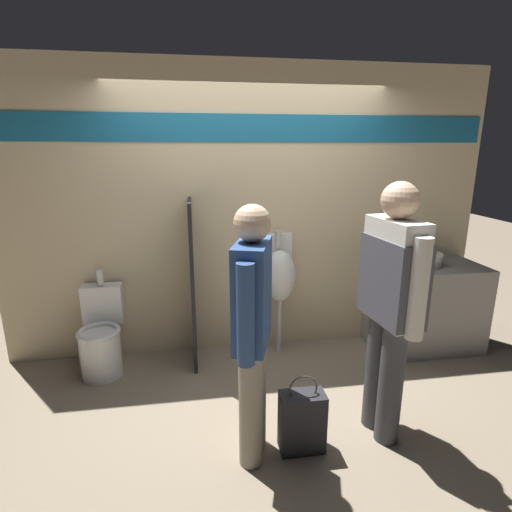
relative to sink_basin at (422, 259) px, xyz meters
The scene contains 11 objects.
ground_plane 1.93m from the sink_basin, 168.44° to the right, with size 16.00×16.00×0.00m, color gray.
display_wall 1.74m from the sink_basin, behind, with size 4.58×0.07×2.70m.
sink_counter 0.49m from the sink_basin, 49.48° to the right, with size 1.05×0.58×0.85m.
sink_basin is the anchor object (origin of this frame).
cell_phone 0.32m from the sink_basin, 146.83° to the right, with size 0.07×0.14×0.01m.
divider_near_counter 2.22m from the sink_basin, behind, with size 0.03×0.47×1.52m.
urinal_near_counter 1.41m from the sink_basin, behind, with size 0.30×0.29×1.20m.
toilet 3.09m from the sink_basin, behind, with size 0.37×0.53×0.90m.
person_in_vest 1.52m from the sink_basin, 128.22° to the right, with size 0.27×0.61×1.76m.
person_with_lanyard 2.25m from the sink_basin, 145.73° to the right, with size 0.30×0.55×1.65m.
shopping_bag 2.11m from the sink_basin, 140.16° to the right, with size 0.30×0.16×0.55m.
Camera 1 is at (-0.51, -3.11, 1.94)m, focal length 28.00 mm.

